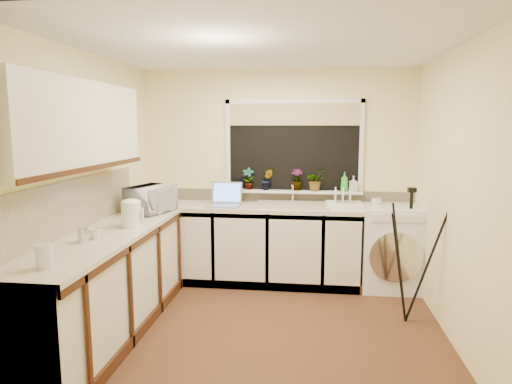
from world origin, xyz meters
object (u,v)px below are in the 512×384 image
at_px(soap_bottle_green, 344,182).
at_px(plant_b, 267,180).
at_px(plant_a, 248,179).
at_px(plant_c, 297,179).
at_px(tripod, 409,256).
at_px(cup_left, 95,234).
at_px(laptop, 225,199).
at_px(microwave, 151,199).
at_px(glass_jug, 45,256).
at_px(steel_jar, 83,235).
at_px(plant_d, 315,180).
at_px(dish_rack, 344,205).
at_px(soap_bottle_clear, 353,184).
at_px(washing_machine, 391,247).
at_px(cup_back, 376,202).
at_px(kettle, 131,215).

bearing_deg(soap_bottle_green, plant_b, -179.85).
bearing_deg(plant_a, plant_c, 2.19).
relative_size(tripod, plant_a, 4.82).
relative_size(plant_b, cup_left, 2.66).
relative_size(laptop, microwave, 0.72).
bearing_deg(soap_bottle_green, tripod, -64.83).
bearing_deg(plant_c, plant_a, -177.81).
relative_size(glass_jug, steel_jar, 1.36).
bearing_deg(laptop, microwave, -142.63).
relative_size(plant_c, soap_bottle_green, 1.13).
bearing_deg(tripod, plant_d, 137.26).
bearing_deg(plant_c, dish_rack, -25.57).
height_order(glass_jug, soap_bottle_clear, soap_bottle_clear).
distance_m(glass_jug, plant_d, 3.15).
bearing_deg(washing_machine, glass_jug, -136.47).
bearing_deg(plant_a, soap_bottle_green, -0.39).
bearing_deg(microwave, soap_bottle_green, -53.20).
xyz_separation_m(laptop, soap_bottle_clear, (1.44, 0.26, 0.17)).
relative_size(glass_jug, plant_c, 0.61).
distance_m(washing_machine, soap_bottle_clear, 0.82).
bearing_deg(plant_a, plant_b, -2.52).
bearing_deg(microwave, cup_back, -57.90).
height_order(plant_b, plant_c, plant_c).
bearing_deg(dish_rack, plant_a, 166.36).
height_order(plant_a, cup_left, plant_a).
xyz_separation_m(tripod, plant_c, (-1.06, 1.13, 0.55)).
xyz_separation_m(dish_rack, plant_c, (-0.53, 0.26, 0.25)).
bearing_deg(kettle, microwave, 95.94).
bearing_deg(soap_bottle_clear, cup_back, -19.27).
height_order(cup_back, cup_left, cup_back).
distance_m(plant_b, cup_back, 1.27).
relative_size(plant_d, cup_back, 2.15).
bearing_deg(cup_left, kettle, 74.52).
bearing_deg(steel_jar, plant_b, 58.11).
xyz_separation_m(laptop, microwave, (-0.69, -0.49, 0.07)).
bearing_deg(microwave, tripod, -81.23).
bearing_deg(washing_machine, tripod, -89.76).
bearing_deg(plant_d, kettle, -138.38).
xyz_separation_m(plant_a, soap_bottle_green, (1.11, -0.01, -0.02)).
bearing_deg(glass_jug, kettle, 85.60).
xyz_separation_m(soap_bottle_green, cup_back, (0.35, -0.09, -0.22)).
bearing_deg(plant_c, laptop, -160.28).
height_order(dish_rack, plant_b, plant_b).
bearing_deg(soap_bottle_green, cup_left, -137.88).
relative_size(tripod, soap_bottle_clear, 7.01).
distance_m(washing_machine, microwave, 2.67).
bearing_deg(steel_jar, plant_c, 51.92).
distance_m(microwave, plant_c, 1.68).
distance_m(glass_jug, microwave, 1.87).
height_order(tripod, plant_a, plant_a).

